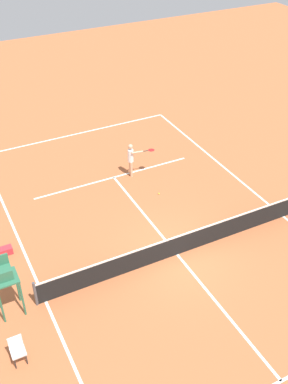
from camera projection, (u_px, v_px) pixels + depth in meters
name	position (u px, v px, depth m)	size (l,w,h in m)	color
ground_plane	(177.00, 254.00, 18.45)	(60.00, 60.00, 0.00)	#B76038
court_lines	(177.00, 254.00, 18.44)	(10.79, 22.53, 0.01)	white
tennis_net	(178.00, 245.00, 18.16)	(11.39, 0.10, 1.07)	#4C4C51
player_serving	(132.00, 157.00, 22.49)	(1.26, 0.74, 1.74)	#D8A884
tennis_ball	(159.00, 194.00, 21.76)	(0.07, 0.07, 0.07)	#CCE033
umpire_chair	(5.00, 277.00, 15.22)	(0.80, 0.80, 2.41)	#2D6B4C
courtside_chair_near	(17.00, 349.00, 14.25)	(0.44, 0.46, 0.95)	#262626
equipment_bag	(3.00, 252.00, 18.36)	(0.76, 0.32, 0.30)	red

